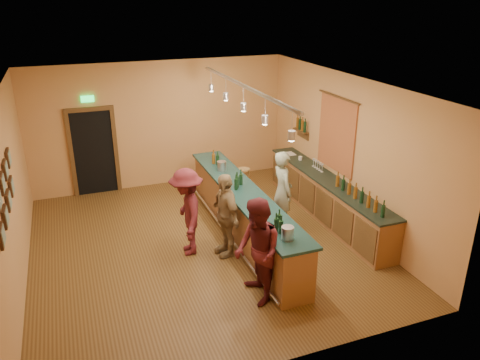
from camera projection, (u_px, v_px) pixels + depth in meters
name	position (u px, v px, depth m)	size (l,w,h in m)	color
floor	(201.00, 244.00, 9.44)	(7.00, 7.00, 0.00)	#503316
ceiling	(196.00, 86.00, 8.25)	(6.50, 7.00, 0.02)	silver
wall_back	(161.00, 125.00, 11.88)	(6.50, 0.02, 3.20)	#BF8847
wall_front	(277.00, 264.00, 5.81)	(6.50, 0.02, 3.20)	#BF8847
wall_left	(11.00, 195.00, 7.78)	(0.02, 7.00, 3.20)	#BF8847
wall_right	(346.00, 151.00, 9.91)	(0.02, 7.00, 3.20)	#BF8847
doorway	(94.00, 150.00, 11.48)	(1.15, 0.09, 2.48)	black
tapestry	(336.00, 135.00, 10.16)	(0.03, 1.40, 1.60)	maroon
bottle_shelf	(301.00, 126.00, 11.51)	(0.17, 0.55, 0.54)	#442614
picture_grid	(6.00, 192.00, 7.01)	(0.06, 2.20, 0.70)	#382111
back_counter	(327.00, 198.00, 10.39)	(0.60, 4.55, 1.27)	brown
tasting_bar	(243.00, 210.00, 9.51)	(0.74, 5.10, 1.38)	brown
pendant_track	(243.00, 94.00, 8.62)	(0.11, 4.60, 0.50)	silver
bartender	(282.00, 191.00, 9.74)	(0.64, 0.42, 1.75)	gray
customer_a	(257.00, 252.00, 7.44)	(0.87, 0.68, 1.79)	#59191E
customer_b	(225.00, 215.00, 8.82)	(0.97, 0.40, 1.66)	#997A51
customer_c	(187.00, 212.00, 8.86)	(1.11, 0.64, 1.73)	#59191E
bar_stool	(244.00, 174.00, 11.75)	(0.30, 0.30, 0.63)	olive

